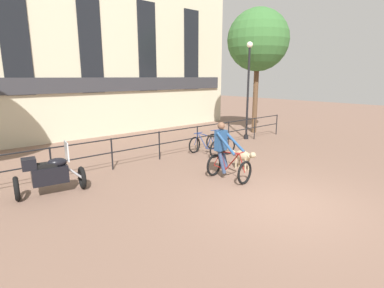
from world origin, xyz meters
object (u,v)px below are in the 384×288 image
object	(u,v)px
parked_bicycle_near_lamp	(205,146)
parked_bicycle_mid_left	(220,143)
dog	(244,156)
cyclist_with_bike	(225,154)
street_lamp	(248,86)
parked_motorcycle	(49,174)

from	to	relation	value
parked_bicycle_near_lamp	parked_bicycle_mid_left	size ratio (longest dim) A/B	0.98
dog	parked_bicycle_mid_left	distance (m)	2.47
cyclist_with_bike	parked_bicycle_near_lamp	bearing A→B (deg)	52.58
parked_bicycle_mid_left	street_lamp	bearing A→B (deg)	-152.44
cyclist_with_bike	parked_motorcycle	world-z (taller)	cyclist_with_bike
cyclist_with_bike	parked_bicycle_mid_left	bearing A→B (deg)	39.54
cyclist_with_bike	parked_motorcycle	distance (m)	4.80
parked_bicycle_near_lamp	parked_bicycle_mid_left	distance (m)	0.87
parked_motorcycle	parked_bicycle_mid_left	size ratio (longest dim) A/B	1.45
parked_bicycle_mid_left	parked_bicycle_near_lamp	bearing A→B (deg)	9.05
parked_bicycle_near_lamp	street_lamp	xyz separation A→B (m)	(3.70, 0.95, 2.20)
cyclist_with_bike	parked_bicycle_mid_left	xyz separation A→B (m)	(2.30, 2.38, -0.41)
parked_bicycle_mid_left	dog	bearing A→B (deg)	70.66
parked_motorcycle	parked_bicycle_mid_left	world-z (taller)	parked_motorcycle
dog	street_lamp	size ratio (longest dim) A/B	0.22
parked_motorcycle	parked_bicycle_near_lamp	distance (m)	5.74
cyclist_with_bike	street_lamp	xyz separation A→B (m)	(5.12, 3.33, 1.79)
dog	street_lamp	distance (m)	5.49
cyclist_with_bike	dog	world-z (taller)	cyclist_with_bike
dog	parked_motorcycle	xyz separation A→B (m)	(-5.43, 1.91, 0.10)
parked_motorcycle	dog	bearing A→B (deg)	-100.44
dog	cyclist_with_bike	bearing A→B (deg)	-172.54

